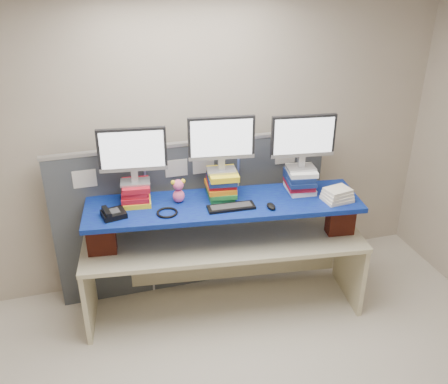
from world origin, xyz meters
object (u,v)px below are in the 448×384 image
object	(u,v)px
monitor_center	(221,141)
desk_phone	(113,214)
desk	(224,253)
blue_board	(224,205)
monitor_right	(303,139)
monitor_left	(133,153)
keyboard	(231,207)

from	to	relation	value
monitor_center	desk_phone	size ratio (longest dim) A/B	2.63
desk	desk_phone	world-z (taller)	desk_phone
blue_board	monitor_right	distance (m)	0.88
monitor_left	monitor_right	size ratio (longest dim) A/B	1.00
desk	monitor_center	world-z (taller)	monitor_center
monitor_center	blue_board	bearing A→B (deg)	-88.35
blue_board	desk_phone	world-z (taller)	desk_phone
monitor_right	keyboard	bearing A→B (deg)	-160.55
monitor_left	monitor_right	world-z (taller)	monitor_right
blue_board	desk_phone	distance (m)	0.93
desk	monitor_center	xyz separation A→B (m)	(0.01, 0.12, 1.03)
monitor_left	monitor_right	bearing A→B (deg)	0.00
monitor_left	monitor_center	bearing A→B (deg)	0.00
monitor_left	monitor_center	size ratio (longest dim) A/B	1.00
keyboard	desk_phone	bearing A→B (deg)	174.69
desk	keyboard	world-z (taller)	keyboard
desk	keyboard	distance (m)	0.55
monitor_right	desk_phone	size ratio (longest dim) A/B	2.63
desk_phone	keyboard	bearing A→B (deg)	-19.08
desk	desk_phone	distance (m)	1.08
blue_board	monitor_left	distance (m)	0.89
blue_board	keyboard	world-z (taller)	keyboard
monitor_right	keyboard	distance (m)	0.85
desk_phone	monitor_right	bearing A→B (deg)	-10.81
monitor_left	monitor_right	distance (m)	1.44
monitor_right	desk_phone	distance (m)	1.71
desk	monitor_right	bearing A→B (deg)	9.62
blue_board	keyboard	size ratio (longest dim) A/B	5.82
desk	monitor_left	size ratio (longest dim) A/B	4.58
desk	blue_board	size ratio (longest dim) A/B	1.09
monitor_left	desk_phone	bearing A→B (deg)	-130.24
monitor_center	keyboard	world-z (taller)	monitor_center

